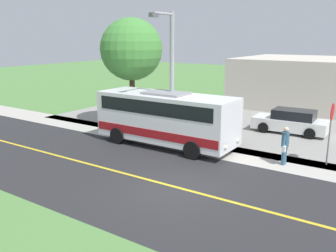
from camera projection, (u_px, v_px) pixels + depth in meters
name	position (u px, v px, depth m)	size (l,w,h in m)	color
ground_plane	(175.00, 187.00, 14.33)	(120.00, 120.00, 0.00)	#548442
road_surface	(175.00, 187.00, 14.33)	(8.00, 100.00, 0.01)	#28282B
sidewalk	(231.00, 153.00, 18.53)	(2.40, 100.00, 0.01)	#B2ADA3
parking_lot_surface	(323.00, 132.00, 22.70)	(14.00, 36.00, 0.01)	gray
road_centre_line	(175.00, 187.00, 14.33)	(0.16, 100.00, 0.00)	gold
shuttle_bus_front	(166.00, 116.00, 19.55)	(2.77, 7.81, 2.92)	white
pedestrian_with_bags	(285.00, 144.00, 16.67)	(0.72, 0.34, 1.79)	#335972
stop_sign	(331.00, 123.00, 16.40)	(0.76, 0.07, 2.88)	slate
street_light_pole	(171.00, 73.00, 19.20)	(1.97, 0.24, 7.02)	#9E9EA3
parked_car_near	(291.00, 122.00, 22.36)	(2.12, 4.45, 1.45)	white
tree_curbside	(131.00, 50.00, 23.56)	(4.03, 4.03, 6.99)	#4C3826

